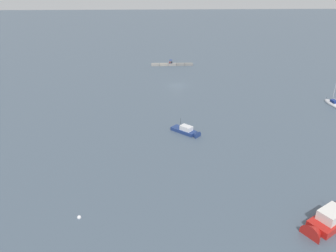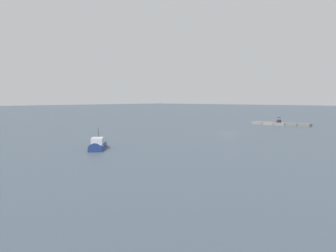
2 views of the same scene
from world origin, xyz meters
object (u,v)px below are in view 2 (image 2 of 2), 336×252
(umbrella_open_navy, at_px, (279,117))
(motorboat_navy_near, at_px, (97,147))
(person_seated_maroon_right, at_px, (277,121))
(person_seated_dark_left, at_px, (280,121))

(umbrella_open_navy, bearing_deg, motorboat_navy_near, 90.11)
(person_seated_maroon_right, xyz_separation_m, motorboat_navy_near, (-0.39, 48.95, -0.58))
(person_seated_dark_left, bearing_deg, umbrella_open_navy, -4.53)
(person_seated_maroon_right, xyz_separation_m, umbrella_open_navy, (-0.29, -0.06, 0.85))
(umbrella_open_navy, bearing_deg, person_seated_maroon_right, 12.07)
(person_seated_maroon_right, bearing_deg, umbrella_open_navy, -159.56)
(person_seated_dark_left, height_order, umbrella_open_navy, umbrella_open_navy)
(person_seated_dark_left, bearing_deg, person_seated_maroon_right, 8.49)
(person_seated_maroon_right, distance_m, umbrella_open_navy, 0.90)
(person_seated_dark_left, relative_size, umbrella_open_navy, 0.58)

